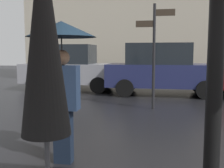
# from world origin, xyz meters

# --- Properties ---
(folded_patio_umbrella_near) EXTENTS (0.41, 0.41, 2.47)m
(folded_patio_umbrella_near) POSITION_xyz_m (-0.83, -0.63, 1.67)
(folded_patio_umbrella_near) COLOR black
(folded_patio_umbrella_near) RESTS_ON ground
(pedestrian_with_umbrella) EXTENTS (0.99, 0.99, 2.06)m
(pedestrian_with_umbrella) POSITION_xyz_m (-1.43, 1.35, 1.61)
(pedestrian_with_umbrella) COLOR black
(pedestrian_with_umbrella) RESTS_ON ground
(parked_car_left) EXTENTS (4.21, 1.91, 1.96)m
(parked_car_left) POSITION_xyz_m (-3.90, 9.10, 0.99)
(parked_car_left) COLOR gray
(parked_car_left) RESTS_ON ground
(parked_car_distant) EXTENTS (4.36, 1.90, 1.98)m
(parked_car_distant) POSITION_xyz_m (0.05, 8.35, 1.00)
(parked_car_distant) COLOR #1E234C
(parked_car_distant) RESTS_ON ground
(street_signpost) EXTENTS (1.08, 0.08, 2.97)m
(street_signpost) POSITION_xyz_m (-0.22, 5.51, 1.80)
(street_signpost) COLOR black
(street_signpost) RESTS_ON ground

